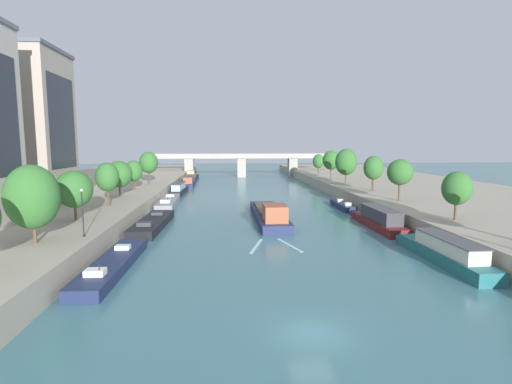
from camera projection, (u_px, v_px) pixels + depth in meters
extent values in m
plane|color=#42757F|center=(312.00, 333.00, 22.78)|extent=(400.00, 400.00, 0.00)
cube|color=#A89E89|center=(69.00, 196.00, 74.41)|extent=(36.00, 170.00, 2.34)
cube|color=#A89E89|center=(422.00, 192.00, 79.71)|extent=(36.00, 170.00, 2.34)
cube|color=#1E284C|center=(268.00, 216.00, 56.78)|extent=(4.07, 20.56, 1.13)
cube|color=#1E284C|center=(261.00, 204.00, 67.26)|extent=(3.66, 1.28, 0.93)
cube|color=#1E284C|center=(268.00, 212.00, 56.71)|extent=(4.15, 20.57, 0.06)
cube|color=#9E5133|center=(275.00, 213.00, 49.68)|extent=(2.92, 4.14, 2.09)
cube|color=black|center=(273.00, 208.00, 51.68)|extent=(2.30, 0.06, 0.59)
cube|color=brown|center=(267.00, 208.00, 58.71)|extent=(3.12, 10.71, 0.36)
cylinder|color=#232328|center=(278.00, 216.00, 50.60)|extent=(0.07, 0.07, 1.10)
cube|color=silver|center=(289.00, 245.00, 42.52)|extent=(2.07, 5.85, 0.03)
cube|color=silver|center=(257.00, 246.00, 42.21)|extent=(1.93, 5.88, 0.03)
cube|color=#1E284C|center=(113.00, 265.00, 34.00)|extent=(3.00, 14.89, 0.94)
cube|color=#1E284C|center=(135.00, 242.00, 41.68)|extent=(2.58, 1.26, 0.83)
cube|color=#1E284C|center=(112.00, 260.00, 33.93)|extent=(3.05, 14.89, 0.06)
cube|color=white|center=(123.00, 247.00, 37.14)|extent=(1.36, 0.93, 0.40)
cube|color=white|center=(95.00, 272.00, 29.78)|extent=(1.50, 1.13, 0.48)
cylinder|color=#232328|center=(99.00, 269.00, 29.47)|extent=(0.07, 0.07, 1.10)
cube|color=black|center=(153.00, 224.00, 51.19)|extent=(3.66, 14.83, 1.08)
cube|color=black|center=(164.00, 213.00, 58.83)|extent=(3.02, 1.34, 0.90)
cube|color=black|center=(152.00, 220.00, 51.12)|extent=(3.72, 14.83, 0.06)
cube|color=#38383D|center=(158.00, 213.00, 54.30)|extent=(1.60, 0.96, 0.40)
cube|color=#38383D|center=(145.00, 224.00, 47.00)|extent=(1.76, 1.16, 0.48)
cylinder|color=#232328|center=(148.00, 222.00, 46.69)|extent=(0.07, 0.07, 1.10)
cube|color=gray|center=(168.00, 203.00, 69.34)|extent=(3.44, 15.27, 1.16)
cube|color=gray|center=(173.00, 196.00, 77.15)|extent=(2.80, 1.34, 0.95)
cube|color=gray|center=(168.00, 199.00, 69.26)|extent=(3.50, 15.27, 0.06)
cube|color=white|center=(170.00, 195.00, 72.52)|extent=(1.48, 0.95, 0.40)
cube|color=white|center=(165.00, 201.00, 65.04)|extent=(1.63, 1.16, 0.48)
cylinder|color=#232328|center=(168.00, 200.00, 64.75)|extent=(0.07, 0.07, 1.10)
cube|color=black|center=(179.00, 192.00, 85.76)|extent=(2.72, 13.29, 1.07)
cube|color=black|center=(184.00, 188.00, 92.65)|extent=(2.19, 1.30, 0.90)
cube|color=black|center=(179.00, 189.00, 85.69)|extent=(2.76, 13.29, 0.06)
cube|color=#9EBCD6|center=(179.00, 186.00, 84.95)|extent=(2.14, 8.52, 1.34)
cube|color=#4C4C51|center=(179.00, 183.00, 84.86)|extent=(2.29, 8.78, 0.08)
cylinder|color=#232328|center=(178.00, 188.00, 81.70)|extent=(0.07, 0.07, 1.10)
cube|color=#1E284C|center=(189.00, 184.00, 101.37)|extent=(3.07, 14.21, 1.09)
cube|color=#1E284C|center=(191.00, 181.00, 108.69)|extent=(2.57, 1.30, 0.91)
cube|color=#1E284C|center=(189.00, 182.00, 101.30)|extent=(3.13, 14.22, 0.06)
cube|color=#9E5133|center=(189.00, 179.00, 100.50)|extent=(2.45, 9.11, 1.59)
cube|color=#4C4C51|center=(189.00, 176.00, 100.40)|extent=(2.61, 9.39, 0.08)
cylinder|color=#232328|center=(189.00, 181.00, 97.09)|extent=(0.07, 0.07, 1.10)
cube|color=#1E284C|center=(193.00, 178.00, 119.03)|extent=(2.87, 15.27, 1.14)
cube|color=#1E284C|center=(195.00, 176.00, 126.92)|extent=(2.64, 1.26, 0.94)
cube|color=#1E284C|center=(193.00, 176.00, 118.96)|extent=(2.92, 15.27, 0.06)
cube|color=tan|center=(191.00, 174.00, 113.69)|extent=(2.10, 3.06, 2.04)
cube|color=black|center=(191.00, 173.00, 115.18)|extent=(1.66, 0.04, 0.57)
cube|color=brown|center=(193.00, 175.00, 120.44)|extent=(2.21, 7.95, 0.36)
cylinder|color=#232328|center=(192.00, 175.00, 114.38)|extent=(0.07, 0.07, 1.10)
cube|color=#23666B|center=(444.00, 257.00, 36.23)|extent=(2.65, 13.38, 1.14)
cube|color=#23666B|center=(408.00, 237.00, 43.15)|extent=(2.32, 1.28, 0.94)
cube|color=#23666B|center=(444.00, 250.00, 36.16)|extent=(2.70, 13.38, 0.06)
cube|color=beige|center=(449.00, 245.00, 35.42)|extent=(2.13, 8.57, 1.26)
cube|color=#4C4C51|center=(449.00, 238.00, 35.34)|extent=(2.28, 8.83, 0.08)
cylinder|color=#232328|center=(477.00, 257.00, 32.17)|extent=(0.07, 0.07, 1.10)
cube|color=maroon|center=(378.00, 224.00, 51.44)|extent=(2.94, 13.42, 1.02)
cube|color=maroon|center=(359.00, 213.00, 58.38)|extent=(2.58, 1.27, 0.87)
cube|color=maroon|center=(378.00, 220.00, 51.38)|extent=(2.99, 13.42, 0.06)
cube|color=#38383D|center=(381.00, 214.00, 50.61)|extent=(2.36, 8.60, 1.59)
cube|color=#4C4C51|center=(381.00, 208.00, 50.51)|extent=(2.53, 8.86, 0.08)
cylinder|color=#232328|center=(395.00, 221.00, 47.38)|extent=(0.07, 0.07, 1.10)
cube|color=#1E284C|center=(343.00, 206.00, 66.33)|extent=(2.03, 9.12, 0.91)
cube|color=#1E284C|center=(335.00, 201.00, 71.18)|extent=(1.86, 1.22, 0.82)
cube|color=#1E284C|center=(343.00, 203.00, 66.27)|extent=(2.07, 9.12, 0.06)
cube|color=white|center=(340.00, 200.00, 68.23)|extent=(0.98, 0.91, 0.40)
cube|color=white|center=(348.00, 204.00, 63.72)|extent=(1.08, 1.11, 0.48)
cylinder|color=#232328|center=(350.00, 202.00, 63.52)|extent=(0.07, 0.07, 1.10)
cylinder|color=brown|center=(34.00, 229.00, 33.92)|extent=(0.30, 0.30, 2.59)
ellipsoid|color=#336B2D|center=(32.00, 197.00, 33.57)|extent=(4.51, 4.51, 5.62)
cylinder|color=brown|center=(75.00, 210.00, 44.00)|extent=(0.28, 0.28, 2.46)
ellipsoid|color=#336B2D|center=(74.00, 189.00, 43.70)|extent=(4.04, 4.04, 4.20)
cylinder|color=brown|center=(108.00, 195.00, 54.66)|extent=(0.30, 0.30, 2.95)
ellipsoid|color=#336B2D|center=(107.00, 177.00, 54.34)|extent=(3.24, 3.24, 4.05)
cylinder|color=brown|center=(120.00, 189.00, 63.51)|extent=(0.29, 0.29, 2.57)
ellipsoid|color=#336B2D|center=(119.00, 174.00, 63.20)|extent=(4.16, 4.16, 4.35)
cylinder|color=brown|center=(134.00, 183.00, 73.65)|extent=(0.28, 0.28, 2.48)
ellipsoid|color=#336B2D|center=(134.00, 171.00, 73.36)|extent=(3.31, 3.31, 4.00)
cylinder|color=brown|center=(149.00, 176.00, 83.72)|extent=(0.34, 0.34, 3.44)
ellipsoid|color=#336B2D|center=(149.00, 162.00, 83.35)|extent=(3.93, 3.93, 4.59)
cylinder|color=brown|center=(456.00, 209.00, 44.33)|extent=(0.32, 0.32, 2.62)
ellipsoid|color=#336B2D|center=(457.00, 188.00, 44.04)|extent=(3.27, 3.27, 3.86)
cylinder|color=brown|center=(399.00, 190.00, 59.27)|extent=(0.30, 0.30, 3.32)
ellipsoid|color=#336B2D|center=(400.00, 172.00, 58.93)|extent=(3.83, 3.83, 3.93)
cylinder|color=brown|center=(373.00, 183.00, 71.62)|extent=(0.36, 0.36, 3.11)
ellipsoid|color=#336B2D|center=(373.00, 168.00, 71.28)|extent=(3.58, 3.58, 4.40)
cylinder|color=brown|center=(346.00, 176.00, 84.84)|extent=(0.26, 0.26, 3.17)
ellipsoid|color=#336B2D|center=(346.00, 162.00, 84.45)|extent=(4.72, 4.72, 5.74)
cylinder|color=brown|center=(331.00, 172.00, 97.15)|extent=(0.24, 0.24, 3.33)
ellipsoid|color=#336B2D|center=(331.00, 160.00, 96.79)|extent=(4.28, 4.28, 4.78)
cylinder|color=brown|center=(318.00, 170.00, 111.40)|extent=(0.35, 0.35, 2.63)
ellipsoid|color=#336B2D|center=(318.00, 161.00, 111.10)|extent=(3.26, 3.26, 4.03)
cylinder|color=black|center=(83.00, 214.00, 36.29)|extent=(0.11, 0.11, 4.27)
sphere|color=#EAE5C6|center=(81.00, 190.00, 36.01)|extent=(0.28, 0.28, 0.28)
cylinder|color=black|center=(84.00, 236.00, 36.54)|extent=(0.22, 0.22, 0.20)
cube|color=#A89989|center=(15.00, 130.00, 53.75)|extent=(12.77, 10.59, 21.15)
cube|color=#565B66|center=(9.00, 49.00, 52.42)|extent=(13.15, 10.90, 0.50)
cube|color=#232833|center=(62.00, 123.00, 54.11)|extent=(0.04, 8.47, 12.69)
cube|color=#9E998E|center=(241.00, 157.00, 128.70)|extent=(58.37, 4.40, 0.60)
cube|color=#9E998E|center=(242.00, 155.00, 126.62)|extent=(58.37, 0.30, 0.90)
cube|color=#9E998E|center=(241.00, 155.00, 130.58)|extent=(58.37, 0.30, 0.90)
cube|color=#9E998E|center=(189.00, 168.00, 127.83)|extent=(2.80, 3.60, 6.24)
cube|color=#9E998E|center=(241.00, 168.00, 129.12)|extent=(2.80, 3.60, 6.24)
cube|color=#9E998E|center=(292.00, 167.00, 130.41)|extent=(2.80, 3.60, 6.24)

